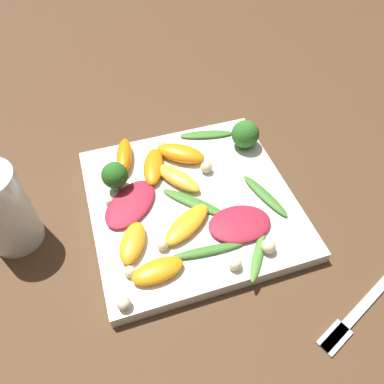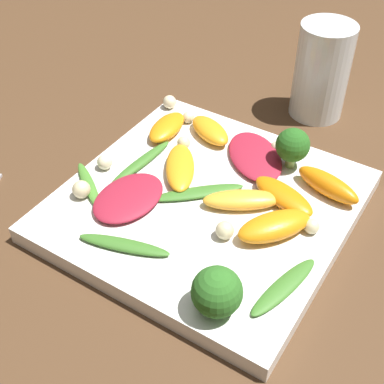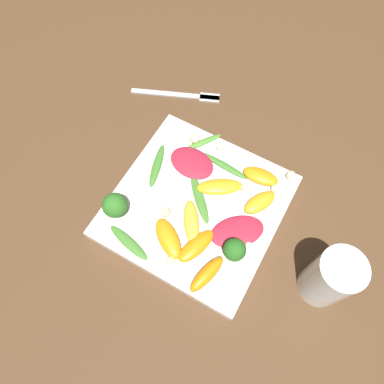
% 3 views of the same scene
% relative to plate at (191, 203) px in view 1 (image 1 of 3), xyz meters
% --- Properties ---
extents(ground_plane, '(2.40, 2.40, 0.00)m').
position_rel_plate_xyz_m(ground_plane, '(0.00, 0.00, -0.01)').
color(ground_plane, '#4C331E').
extents(plate, '(0.28, 0.28, 0.02)m').
position_rel_plate_xyz_m(plate, '(0.00, 0.00, 0.00)').
color(plate, white).
rests_on(plate, ground_plane).
extents(drinking_glass, '(0.07, 0.07, 0.12)m').
position_rel_plate_xyz_m(drinking_glass, '(-0.02, -0.23, 0.05)').
color(drinking_glass, white).
rests_on(drinking_glass, ground_plane).
extents(fork, '(0.09, 0.17, 0.01)m').
position_rel_plate_xyz_m(fork, '(0.20, 0.14, -0.01)').
color(fork, '#B2B2B7').
rests_on(fork, ground_plane).
extents(radicchio_leaf_0, '(0.10, 0.10, 0.01)m').
position_rel_plate_xyz_m(radicchio_leaf_0, '(-0.01, -0.08, 0.01)').
color(radicchio_leaf_0, maroon).
rests_on(radicchio_leaf_0, plate).
extents(radicchio_leaf_1, '(0.06, 0.09, 0.01)m').
position_rel_plate_xyz_m(radicchio_leaf_1, '(0.06, 0.05, 0.01)').
color(radicchio_leaf_1, maroon).
rests_on(radicchio_leaf_1, plate).
extents(orange_segment_0, '(0.08, 0.07, 0.02)m').
position_rel_plate_xyz_m(orange_segment_0, '(-0.04, -0.01, 0.02)').
color(orange_segment_0, '#FCAD33').
rests_on(orange_segment_0, plate).
extents(orange_segment_1, '(0.07, 0.08, 0.02)m').
position_rel_plate_xyz_m(orange_segment_1, '(-0.08, 0.01, 0.02)').
color(orange_segment_1, orange).
rests_on(orange_segment_1, plate).
extents(orange_segment_2, '(0.07, 0.08, 0.01)m').
position_rel_plate_xyz_m(orange_segment_2, '(0.04, -0.02, 0.02)').
color(orange_segment_2, orange).
rests_on(orange_segment_2, plate).
extents(orange_segment_3, '(0.07, 0.05, 0.02)m').
position_rel_plate_xyz_m(orange_segment_3, '(0.05, -0.09, 0.02)').
color(orange_segment_3, orange).
rests_on(orange_segment_3, plate).
extents(orange_segment_4, '(0.04, 0.07, 0.02)m').
position_rel_plate_xyz_m(orange_segment_4, '(0.10, -0.07, 0.02)').
color(orange_segment_4, orange).
rests_on(orange_segment_4, plate).
extents(orange_segment_5, '(0.08, 0.05, 0.02)m').
position_rel_plate_xyz_m(orange_segment_5, '(-0.07, -0.04, 0.02)').
color(orange_segment_5, orange).
rests_on(orange_segment_5, plate).
extents(orange_segment_6, '(0.08, 0.04, 0.02)m').
position_rel_plate_xyz_m(orange_segment_6, '(-0.10, -0.07, 0.02)').
color(orange_segment_6, orange).
rests_on(orange_segment_6, plate).
extents(broccoli_floret_0, '(0.04, 0.04, 0.04)m').
position_rel_plate_xyz_m(broccoli_floret_0, '(-0.08, 0.11, 0.03)').
color(broccoli_floret_0, '#7A9E51').
rests_on(broccoli_floret_0, plate).
extents(broccoli_floret_1, '(0.04, 0.04, 0.05)m').
position_rel_plate_xyz_m(broccoli_floret_1, '(-0.05, -0.09, 0.04)').
color(broccoli_floret_1, '#84AD5B').
rests_on(broccoli_floret_1, plate).
extents(arugula_sprig_0, '(0.08, 0.08, 0.01)m').
position_rel_plate_xyz_m(arugula_sprig_0, '(0.01, 0.00, 0.01)').
color(arugula_sprig_0, '#3D7528').
rests_on(arugula_sprig_0, plate).
extents(arugula_sprig_1, '(0.07, 0.05, 0.01)m').
position_rel_plate_xyz_m(arugula_sprig_1, '(0.11, 0.05, 0.01)').
color(arugula_sprig_1, '#47842D').
rests_on(arugula_sprig_1, plate).
extents(arugula_sprig_2, '(0.09, 0.04, 0.01)m').
position_rel_plate_xyz_m(arugula_sprig_2, '(0.03, 0.10, 0.01)').
color(arugula_sprig_2, '#3D7528').
rests_on(arugula_sprig_2, plate).
extents(arugula_sprig_3, '(0.04, 0.09, 0.01)m').
position_rel_plate_xyz_m(arugula_sprig_3, '(-0.12, 0.06, 0.01)').
color(arugula_sprig_3, '#3D7528').
rests_on(arugula_sprig_3, plate).
extents(arugula_sprig_4, '(0.02, 0.10, 0.01)m').
position_rel_plate_xyz_m(arugula_sprig_4, '(0.09, -0.01, 0.01)').
color(arugula_sprig_4, '#3D7528').
rests_on(arugula_sprig_4, plate).
extents(macadamia_nut_0, '(0.01, 0.01, 0.01)m').
position_rel_plate_xyz_m(macadamia_nut_0, '(0.09, -0.10, 0.02)').
color(macadamia_nut_0, beige).
rests_on(macadamia_nut_0, plate).
extents(macadamia_nut_1, '(0.02, 0.02, 0.02)m').
position_rel_plate_xyz_m(macadamia_nut_1, '(0.12, 0.02, 0.02)').
color(macadamia_nut_1, beige).
rests_on(macadamia_nut_1, plate).
extents(macadamia_nut_2, '(0.02, 0.02, 0.02)m').
position_rel_plate_xyz_m(macadamia_nut_2, '(0.13, -0.12, 0.02)').
color(macadamia_nut_2, beige).
rests_on(macadamia_nut_2, plate).
extents(macadamia_nut_3, '(0.01, 0.01, 0.01)m').
position_rel_plate_xyz_m(macadamia_nut_3, '(-0.11, -0.01, 0.02)').
color(macadamia_nut_3, beige).
rests_on(macadamia_nut_3, plate).
extents(macadamia_nut_4, '(0.01, 0.01, 0.01)m').
position_rel_plate_xyz_m(macadamia_nut_4, '(-0.02, -0.11, 0.02)').
color(macadamia_nut_4, beige).
rests_on(macadamia_nut_4, plate).
extents(macadamia_nut_5, '(0.01, 0.01, 0.01)m').
position_rel_plate_xyz_m(macadamia_nut_5, '(0.07, -0.06, 0.02)').
color(macadamia_nut_5, beige).
rests_on(macadamia_nut_5, plate).
extents(macadamia_nut_6, '(0.02, 0.02, 0.02)m').
position_rel_plate_xyz_m(macadamia_nut_6, '(-0.04, 0.04, 0.02)').
color(macadamia_nut_6, beige).
rests_on(macadamia_nut_6, plate).
extents(macadamia_nut_7, '(0.02, 0.02, 0.02)m').
position_rel_plate_xyz_m(macadamia_nut_7, '(0.11, 0.06, 0.02)').
color(macadamia_nut_7, beige).
rests_on(macadamia_nut_7, plate).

